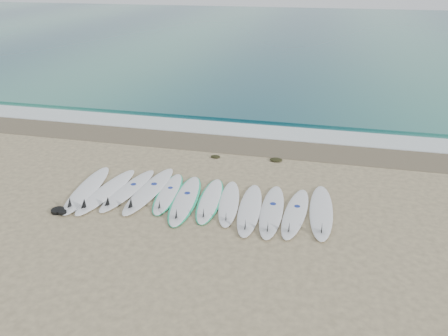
% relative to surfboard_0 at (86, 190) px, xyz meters
% --- Properties ---
extents(ground, '(120.00, 120.00, 0.00)m').
position_rel_surfboard_0_xyz_m(ground, '(3.08, 0.24, -0.06)').
color(ground, '#9D8B66').
extents(ocean, '(120.00, 55.00, 0.03)m').
position_rel_surfboard_0_xyz_m(ocean, '(3.08, 32.74, -0.05)').
color(ocean, '#206461').
rests_on(ocean, ground).
extents(wet_sand_band, '(120.00, 1.80, 0.01)m').
position_rel_surfboard_0_xyz_m(wet_sand_band, '(3.08, 4.34, -0.06)').
color(wet_sand_band, brown).
rests_on(wet_sand_band, ground).
extents(foam_band, '(120.00, 1.40, 0.04)m').
position_rel_surfboard_0_xyz_m(foam_band, '(3.08, 5.74, -0.04)').
color(foam_band, silver).
rests_on(foam_band, ground).
extents(wave_crest, '(120.00, 1.00, 0.10)m').
position_rel_surfboard_0_xyz_m(wave_crest, '(3.08, 7.24, -0.01)').
color(wave_crest, '#206461').
rests_on(wave_crest, ground).
extents(surfboard_0, '(0.90, 2.90, 0.36)m').
position_rel_surfboard_0_xyz_m(surfboard_0, '(0.00, 0.00, 0.00)').
color(surfboard_0, white).
rests_on(surfboard_0, ground).
extents(surfboard_1, '(0.82, 2.84, 0.36)m').
position_rel_surfboard_0_xyz_m(surfboard_1, '(0.56, 0.02, -0.00)').
color(surfboard_1, white).
rests_on(surfboard_1, ground).
extents(surfboard_2, '(0.86, 2.69, 0.34)m').
position_rel_surfboard_0_xyz_m(surfboard_2, '(1.09, 0.22, -0.00)').
color(surfboard_2, white).
rests_on(surfboard_2, ground).
extents(surfboard_3, '(0.78, 2.91, 0.37)m').
position_rel_surfboard_0_xyz_m(surfboard_3, '(1.66, 0.33, 0.00)').
color(surfboard_3, white).
rests_on(surfboard_3, ground).
extents(surfboard_4, '(0.79, 2.42, 0.30)m').
position_rel_surfboard_0_xyz_m(surfboard_4, '(2.21, 0.34, -0.02)').
color(surfboard_4, white).
rests_on(surfboard_4, ground).
extents(surfboard_5, '(0.92, 2.78, 0.35)m').
position_rel_surfboard_0_xyz_m(surfboard_5, '(2.76, 0.09, -0.01)').
color(surfboard_5, white).
rests_on(surfboard_5, ground).
extents(surfboard_6, '(0.79, 2.51, 0.31)m').
position_rel_surfboard_0_xyz_m(surfboard_6, '(3.40, 0.23, -0.02)').
color(surfboard_6, white).
rests_on(surfboard_6, ground).
extents(surfboard_7, '(0.83, 2.47, 0.31)m').
position_rel_surfboard_0_xyz_m(surfboard_7, '(3.91, 0.18, -0.01)').
color(surfboard_7, white).
rests_on(surfboard_7, ground).
extents(surfboard_8, '(0.73, 2.68, 0.34)m').
position_rel_surfboard_0_xyz_m(surfboard_8, '(4.48, -0.03, -0.00)').
color(surfboard_8, white).
rests_on(surfboard_8, ground).
extents(surfboard_9, '(0.63, 2.69, 0.34)m').
position_rel_surfboard_0_xyz_m(surfboard_9, '(5.03, 0.01, -0.00)').
color(surfboard_9, silver).
rests_on(surfboard_9, ground).
extents(surfboard_10, '(0.73, 2.57, 0.32)m').
position_rel_surfboard_0_xyz_m(surfboard_10, '(5.60, 0.05, -0.01)').
color(surfboard_10, white).
rests_on(surfboard_10, ground).
extents(surfboard_11, '(0.66, 2.77, 0.35)m').
position_rel_surfboard_0_xyz_m(surfboard_11, '(6.22, 0.26, -0.00)').
color(surfboard_11, white).
rests_on(surfboard_11, ground).
extents(seaweed_near, '(0.31, 0.24, 0.06)m').
position_rel_surfboard_0_xyz_m(seaweed_near, '(2.82, 3.08, -0.03)').
color(seaweed_near, black).
rests_on(seaweed_near, ground).
extents(seaweed_far, '(0.40, 0.31, 0.08)m').
position_rel_surfboard_0_xyz_m(seaweed_far, '(4.74, 3.25, -0.02)').
color(seaweed_far, black).
rests_on(seaweed_far, ground).
extents(leash_coil, '(0.46, 0.36, 0.11)m').
position_rel_surfboard_0_xyz_m(leash_coil, '(-0.10, -1.15, -0.01)').
color(leash_coil, black).
rests_on(leash_coil, ground).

